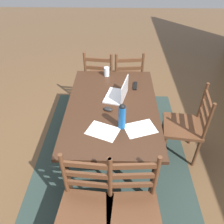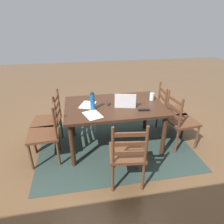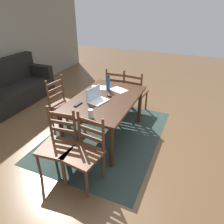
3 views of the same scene
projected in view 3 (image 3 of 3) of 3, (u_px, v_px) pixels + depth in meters
name	position (u px, v px, depth m)	size (l,w,h in m)	color
ground_plane	(106.00, 135.00, 3.82)	(14.00, 14.00, 0.00)	brown
area_rug	(106.00, 135.00, 3.82)	(2.52, 1.88, 0.01)	#283833
dining_table	(105.00, 103.00, 3.50)	(1.55, 1.00, 0.75)	#382114
chair_left_near	(85.00, 153.00, 2.67)	(0.49, 0.49, 0.95)	#56331E
chair_left_far	(58.00, 145.00, 2.81)	(0.48, 0.48, 0.95)	#56331E
chair_right_near	(135.00, 92.00, 4.39)	(0.48, 0.48, 0.95)	#56331E
chair_right_far	(118.00, 89.00, 4.52)	(0.46, 0.46, 0.95)	#56331E
chair_far_head	(63.00, 104.00, 3.91)	(0.49, 0.49, 0.95)	#56331E
couch	(14.00, 88.00, 4.89)	(1.80, 0.80, 1.00)	black
laptop	(96.00, 98.00, 3.34)	(0.36, 0.29, 0.23)	silver
water_bottle	(108.00, 82.00, 3.71)	(0.07, 0.07, 0.28)	#145199
drinking_glass	(91.00, 113.00, 2.88)	(0.07, 0.07, 0.12)	silver
computer_mouse	(109.00, 96.00, 3.51)	(0.06, 0.10, 0.03)	black
tv_remote	(78.00, 104.00, 3.23)	(0.04, 0.17, 0.02)	black
paper_stack_left	(100.00, 88.00, 3.86)	(0.21, 0.30, 0.00)	white
paper_stack_right	(119.00, 90.00, 3.77)	(0.21, 0.30, 0.00)	white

